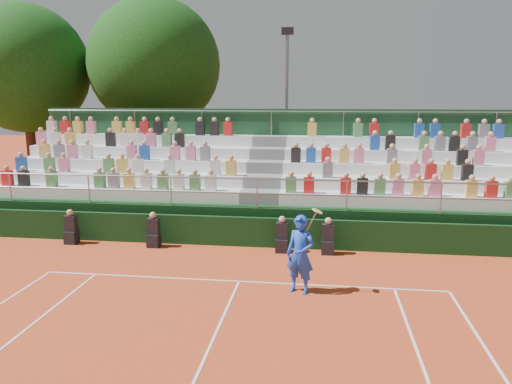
# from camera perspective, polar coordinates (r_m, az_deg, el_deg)

# --- Properties ---
(ground) EXTENTS (90.00, 90.00, 0.00)m
(ground) POSITION_cam_1_polar(r_m,az_deg,el_deg) (13.76, -1.94, -10.19)
(ground) COLOR #C74821
(ground) RESTS_ON ground
(courtside_wall) EXTENTS (20.00, 0.15, 1.00)m
(courtside_wall) POSITION_cam_1_polar(r_m,az_deg,el_deg) (16.61, -0.14, -4.60)
(courtside_wall) COLOR black
(courtside_wall) RESTS_ON ground
(line_officials) EXTENTS (9.04, 0.40, 1.19)m
(line_officials) POSITION_cam_1_polar(r_m,az_deg,el_deg) (16.46, -5.75, -4.89)
(line_officials) COLOR black
(line_officials) RESTS_ON ground
(grandstand) EXTENTS (20.00, 5.20, 4.40)m
(grandstand) POSITION_cam_1_polar(r_m,az_deg,el_deg) (19.59, 1.10, -0.40)
(grandstand) COLOR black
(grandstand) RESTS_ON ground
(tennis_player) EXTENTS (0.96, 0.70, 2.22)m
(tennis_player) POSITION_cam_1_polar(r_m,az_deg,el_deg) (12.78, 5.10, -7.10)
(tennis_player) COLOR blue
(tennis_player) RESTS_ON ground
(tree_west) EXTENTS (6.68, 6.68, 9.67)m
(tree_west) POSITION_cam_1_polar(r_m,az_deg,el_deg) (29.56, -24.92, 12.65)
(tree_west) COLOR #382014
(tree_west) RESTS_ON ground
(tree_east) EXTENTS (6.83, 6.83, 9.94)m
(tree_east) POSITION_cam_1_polar(r_m,az_deg,el_deg) (27.31, -11.52, 14.07)
(tree_east) COLOR #382014
(tree_east) RESTS_ON ground
(floodlight_mast) EXTENTS (0.60, 0.25, 8.27)m
(floodlight_mast) POSITION_cam_1_polar(r_m,az_deg,el_deg) (25.93, 3.54, 10.67)
(floodlight_mast) COLOR gray
(floodlight_mast) RESTS_ON ground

